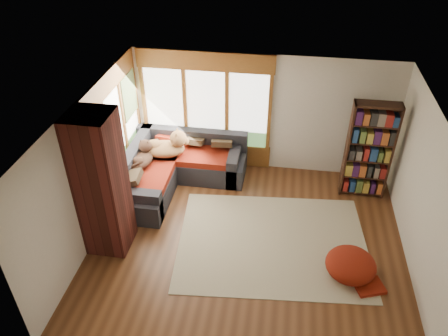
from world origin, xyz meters
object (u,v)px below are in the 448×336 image
(dog_brindle, at_px, (142,158))
(dog_tan, at_px, (168,147))
(sectional_sofa, at_px, (166,167))
(pouf, at_px, (351,264))
(area_rug, at_px, (272,242))
(bookshelf, at_px, (369,151))
(brick_chimney, at_px, (101,185))

(dog_brindle, bearing_deg, dog_tan, -39.18)
(sectional_sofa, distance_m, dog_tan, 0.49)
(pouf, relative_size, dog_tan, 0.85)
(pouf, height_order, dog_brindle, dog_brindle)
(pouf, bearing_deg, area_rug, 156.82)
(area_rug, distance_m, bookshelf, 2.64)
(brick_chimney, relative_size, bookshelf, 1.27)
(brick_chimney, height_order, pouf, brick_chimney)
(brick_chimney, bearing_deg, dog_brindle, 86.86)
(sectional_sofa, height_order, pouf, sectional_sofa)
(sectional_sofa, height_order, dog_brindle, dog_brindle)
(dog_brindle, bearing_deg, pouf, -105.14)
(sectional_sofa, relative_size, dog_brindle, 2.92)
(brick_chimney, height_order, dog_brindle, brick_chimney)
(bookshelf, xyz_separation_m, pouf, (-0.40, -2.30, -0.79))
(area_rug, distance_m, dog_brindle, 3.10)
(area_rug, bearing_deg, sectional_sofa, 146.16)
(area_rug, relative_size, bookshelf, 1.64)
(brick_chimney, xyz_separation_m, sectional_sofa, (0.45, 2.05, -1.00))
(sectional_sofa, distance_m, area_rug, 2.90)
(dog_tan, xyz_separation_m, dog_brindle, (-0.43, -0.39, -0.06))
(bookshelf, bearing_deg, dog_tan, -178.33)
(brick_chimney, bearing_deg, area_rug, 8.85)
(sectional_sofa, height_order, bookshelf, bookshelf)
(area_rug, bearing_deg, pouf, -23.18)
(sectional_sofa, distance_m, pouf, 4.28)
(sectional_sofa, bearing_deg, bookshelf, 6.39)
(bookshelf, relative_size, dog_tan, 2.11)
(dog_tan, bearing_deg, pouf, -39.72)
(sectional_sofa, xyz_separation_m, pouf, (3.70, -2.16, -0.07))
(bookshelf, xyz_separation_m, dog_brindle, (-4.45, -0.51, -0.29))
(pouf, distance_m, dog_brindle, 4.46)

